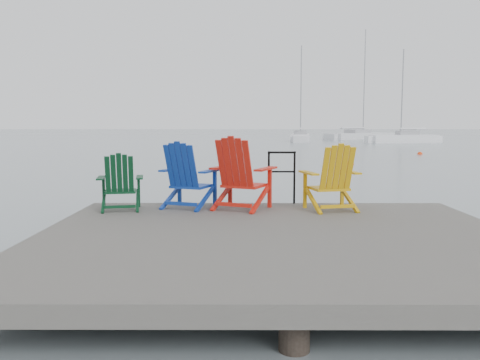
{
  "coord_description": "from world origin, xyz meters",
  "views": [
    {
      "loc": [
        -0.43,
        -6.21,
        1.85
      ],
      "look_at": [
        -0.47,
        2.96,
        0.85
      ],
      "focal_mm": 38.0,
      "sensor_mm": 36.0,
      "label": 1
    }
  ],
  "objects_px": {
    "chair_red": "(240,174)",
    "chair_yellow": "(332,178)",
    "handrail": "(282,172)",
    "sailboat_far": "(404,139)",
    "chair_green": "(120,182)",
    "chair_blue": "(187,175)",
    "buoy_a": "(350,164)",
    "sailboat_mid": "(360,136)",
    "buoy_b": "(189,153)",
    "buoy_c": "(420,154)",
    "buoy_d": "(329,150)",
    "sailboat_near": "(300,138)"
  },
  "relations": [
    {
      "from": "chair_yellow",
      "to": "buoy_c",
      "type": "height_order",
      "value": "chair_yellow"
    },
    {
      "from": "sailboat_near",
      "to": "sailboat_mid",
      "type": "relative_size",
      "value": 0.77
    },
    {
      "from": "chair_blue",
      "to": "chair_yellow",
      "type": "bearing_deg",
      "value": 15.52
    },
    {
      "from": "chair_blue",
      "to": "sailboat_mid",
      "type": "relative_size",
      "value": 0.08
    },
    {
      "from": "chair_blue",
      "to": "buoy_a",
      "type": "height_order",
      "value": "chair_blue"
    },
    {
      "from": "chair_red",
      "to": "chair_yellow",
      "type": "bearing_deg",
      "value": 19.95
    },
    {
      "from": "handrail",
      "to": "sailboat_far",
      "type": "xyz_separation_m",
      "value": [
        15.94,
        43.49,
        -0.69
      ]
    },
    {
      "from": "buoy_c",
      "to": "buoy_d",
      "type": "relative_size",
      "value": 0.99
    },
    {
      "from": "chair_green",
      "to": "chair_yellow",
      "type": "bearing_deg",
      "value": -10.76
    },
    {
      "from": "handrail",
      "to": "chair_red",
      "type": "height_order",
      "value": "chair_red"
    },
    {
      "from": "chair_yellow",
      "to": "sailboat_mid",
      "type": "relative_size",
      "value": 0.07
    },
    {
      "from": "buoy_a",
      "to": "sailboat_mid",
      "type": "bearing_deg",
      "value": 76.36
    },
    {
      "from": "buoy_b",
      "to": "sailboat_near",
      "type": "bearing_deg",
      "value": 66.11
    },
    {
      "from": "buoy_a",
      "to": "buoy_b",
      "type": "height_order",
      "value": "buoy_b"
    },
    {
      "from": "chair_yellow",
      "to": "sailboat_near",
      "type": "height_order",
      "value": "sailboat_near"
    },
    {
      "from": "sailboat_mid",
      "to": "buoy_c",
      "type": "bearing_deg",
      "value": -44.12
    },
    {
      "from": "chair_red",
      "to": "sailboat_far",
      "type": "height_order",
      "value": "sailboat_far"
    },
    {
      "from": "sailboat_near",
      "to": "sailboat_far",
      "type": "xyz_separation_m",
      "value": [
        10.19,
        -3.9,
        0.0
      ]
    },
    {
      "from": "buoy_c",
      "to": "sailboat_near",
      "type": "bearing_deg",
      "value": 100.94
    },
    {
      "from": "buoy_a",
      "to": "buoy_d",
      "type": "height_order",
      "value": "buoy_a"
    },
    {
      "from": "chair_red",
      "to": "buoy_b",
      "type": "height_order",
      "value": "chair_red"
    },
    {
      "from": "chair_green",
      "to": "buoy_b",
      "type": "relative_size",
      "value": 2.35
    },
    {
      "from": "buoy_c",
      "to": "buoy_b",
      "type": "bearing_deg",
      "value": 172.61
    },
    {
      "from": "chair_red",
      "to": "sailboat_far",
      "type": "xyz_separation_m",
      "value": [
        16.65,
        44.11,
        -0.72
      ]
    },
    {
      "from": "sailboat_near",
      "to": "chair_red",
      "type": "bearing_deg",
      "value": -90.6
    },
    {
      "from": "chair_blue",
      "to": "buoy_d",
      "type": "height_order",
      "value": "chair_blue"
    },
    {
      "from": "chair_green",
      "to": "chair_red",
      "type": "bearing_deg",
      "value": -7.72
    },
    {
      "from": "buoy_c",
      "to": "buoy_d",
      "type": "distance_m",
      "value": 7.42
    },
    {
      "from": "buoy_b",
      "to": "chair_red",
      "type": "bearing_deg",
      "value": -82.29
    },
    {
      "from": "sailboat_near",
      "to": "buoy_a",
      "type": "distance_m",
      "value": 32.45
    },
    {
      "from": "sailboat_near",
      "to": "sailboat_far",
      "type": "height_order",
      "value": "sailboat_near"
    },
    {
      "from": "sailboat_mid",
      "to": "buoy_a",
      "type": "bearing_deg",
      "value": -51.06
    },
    {
      "from": "chair_red",
      "to": "buoy_a",
      "type": "xyz_separation_m",
      "value": [
        5.08,
        15.59,
        -1.08
      ]
    },
    {
      "from": "handrail",
      "to": "chair_blue",
      "type": "xyz_separation_m",
      "value": [
        -1.57,
        -0.48,
        -0.01
      ]
    },
    {
      "from": "buoy_a",
      "to": "buoy_b",
      "type": "relative_size",
      "value": 0.98
    },
    {
      "from": "chair_green",
      "to": "buoy_b",
      "type": "distance_m",
      "value": 25.75
    },
    {
      "from": "buoy_a",
      "to": "buoy_b",
      "type": "distance_m",
      "value": 13.15
    },
    {
      "from": "buoy_a",
      "to": "chair_green",
      "type": "bearing_deg",
      "value": -113.97
    },
    {
      "from": "sailboat_mid",
      "to": "chair_blue",
      "type": "bearing_deg",
      "value": -53.13
    },
    {
      "from": "chair_red",
      "to": "chair_yellow",
      "type": "distance_m",
      "value": 1.45
    },
    {
      "from": "sailboat_near",
      "to": "buoy_c",
      "type": "xyz_separation_m",
      "value": [
        4.7,
        -24.31,
        -0.36
      ]
    },
    {
      "from": "buoy_b",
      "to": "buoy_c",
      "type": "relative_size",
      "value": 1.16
    },
    {
      "from": "sailboat_mid",
      "to": "chair_yellow",
      "type": "bearing_deg",
      "value": -50.89
    },
    {
      "from": "handrail",
      "to": "sailboat_far",
      "type": "bearing_deg",
      "value": 69.87
    },
    {
      "from": "sailboat_mid",
      "to": "buoy_a",
      "type": "distance_m",
      "value": 42.21
    },
    {
      "from": "sailboat_near",
      "to": "sailboat_mid",
      "type": "xyz_separation_m",
      "value": [
        8.57,
        8.6,
        -0.0
      ]
    },
    {
      "from": "chair_green",
      "to": "buoy_b",
      "type": "height_order",
      "value": "chair_green"
    },
    {
      "from": "chair_yellow",
      "to": "buoy_b",
      "type": "distance_m",
      "value": 26.19
    },
    {
      "from": "handrail",
      "to": "buoy_b",
      "type": "distance_m",
      "value": 25.35
    },
    {
      "from": "sailboat_near",
      "to": "buoy_d",
      "type": "bearing_deg",
      "value": -82.83
    }
  ]
}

